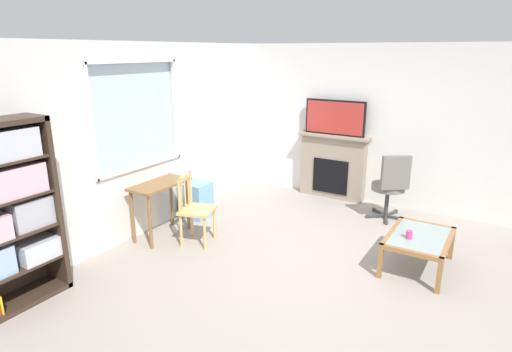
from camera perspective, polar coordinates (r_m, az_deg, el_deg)
name	(u,v)px	position (r m, az deg, el deg)	size (l,w,h in m)	color
ground	(307,272)	(4.95, 6.90, -12.75)	(6.28, 5.86, 0.02)	#9E9389
wall_back_with_window	(146,143)	(5.88, -14.63, 4.34)	(5.28, 0.15, 2.51)	silver
wall_right	(383,126)	(6.97, 16.71, 6.41)	(0.12, 5.06, 2.51)	silver
bookshelf	(4,208)	(4.59, -30.81, -3.72)	(0.90, 0.38, 1.82)	#38281E
desk_under_window	(160,194)	(5.70, -12.75, -2.33)	(0.82, 0.40, 0.74)	brown
wooden_chair	(195,209)	(5.46, -8.25, -4.39)	(0.52, 0.50, 0.90)	tan
plastic_drawer_unit	(196,200)	(6.38, -8.05, -3.15)	(0.35, 0.40, 0.53)	#72ADDB
fireplace	(333,166)	(7.20, 10.28, 1.32)	(0.26, 1.19, 1.08)	gray
tv	(335,118)	(7.01, 10.57, 7.74)	(0.06, 1.00, 0.56)	black
office_chair	(391,184)	(6.40, 17.68, -1.00)	(0.62, 0.57, 1.00)	slate
coffee_table	(419,240)	(5.17, 21.07, -8.04)	(0.93, 0.65, 0.40)	#8C9E99
sippy_cup	(409,234)	(5.02, 19.89, -7.40)	(0.07, 0.07, 0.09)	#DB3D84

